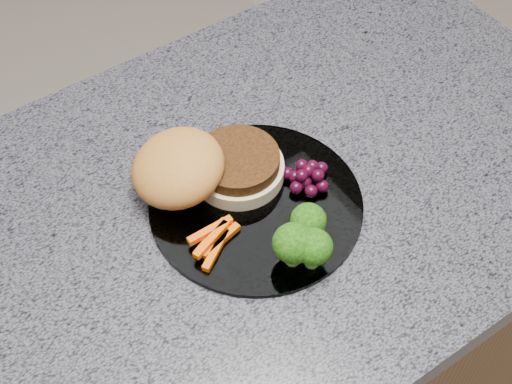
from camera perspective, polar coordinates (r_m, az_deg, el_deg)
countertop at (r=0.87m, az=-6.04°, el=-3.78°), size 1.20×0.60×0.04m
plate at (r=0.86m, az=0.00°, el=-0.95°), size 0.26×0.26×0.01m
burger at (r=0.86m, az=-4.51°, el=1.80°), size 0.21×0.16×0.06m
carrot_sticks at (r=0.82m, az=-3.40°, el=-3.81°), size 0.07×0.05×0.02m
broccoli at (r=0.79m, az=3.85°, el=-3.74°), size 0.08×0.08×0.06m
grape_bunch at (r=0.87m, az=4.14°, el=1.27°), size 0.06×0.06×0.03m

